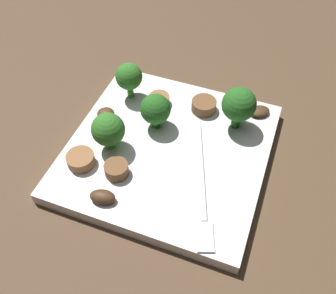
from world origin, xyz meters
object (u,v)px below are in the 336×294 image
broccoli_floret_0 (239,105)px  sausage_slice_0 (204,106)px  broccoli_floret_2 (129,77)px  fork (202,190)px  mushroom_0 (103,197)px  mushroom_3 (106,114)px  sausage_slice_3 (81,160)px  sausage_slice_1 (159,100)px  sausage_slice_2 (116,169)px  plate (168,151)px  mushroom_2 (259,111)px  broccoli_floret_1 (108,130)px  broccoli_floret_3 (155,110)px

broccoli_floret_0 → sausage_slice_0: 0.06m
broccoli_floret_2 → fork: bearing=50.6°
fork → broccoli_floret_0: 0.12m
mushroom_0 → mushroom_3: (-0.12, -0.06, -0.00)m
sausage_slice_3 → sausage_slice_0: bearing=141.5°
broccoli_floret_2 → sausage_slice_3: bearing=-3.1°
sausage_slice_1 → sausage_slice_2: (0.13, -0.00, 0.00)m
mushroom_0 → sausage_slice_3: bearing=-128.0°
mushroom_3 → plate: bearing=78.1°
fork → sausage_slice_1: size_ratio=6.05×
mushroom_2 → mushroom_0: bearing=-34.6°
sausage_slice_2 → mushroom_3: 0.10m
broccoli_floret_1 → mushroom_0: (0.07, 0.03, -0.02)m
sausage_slice_1 → broccoli_floret_1: bearing=-16.6°
sausage_slice_1 → mushroom_3: (0.05, -0.06, -0.00)m
fork → mushroom_3: size_ratio=7.50×
broccoli_floret_1 → sausage_slice_1: size_ratio=1.84×
broccoli_floret_2 → sausage_slice_0: size_ratio=1.60×
sausage_slice_2 → mushroom_3: size_ratio=1.24×
mushroom_0 → mushroom_3: size_ratio=1.28×
fork → mushroom_0: 0.11m
mushroom_2 → sausage_slice_3: bearing=-49.1°
broccoli_floret_0 → sausage_slice_2: size_ratio=2.11×
sausage_slice_1 → mushroom_3: same height
sausage_slice_0 → broccoli_floret_1: bearing=-40.6°
sausage_slice_1 → mushroom_3: size_ratio=1.24×
broccoli_floret_1 → mushroom_0: broccoli_floret_1 is taller
sausage_slice_0 → mushroom_3: size_ratio=1.45×
broccoli_floret_0 → sausage_slice_2: broccoli_floret_0 is taller
mushroom_3 → mushroom_2: bearing=112.2°
sausage_slice_0 → sausage_slice_2: size_ratio=1.16×
mushroom_2 → mushroom_3: (0.08, -0.19, 0.00)m
broccoli_floret_2 → plate: bearing=49.8°
broccoli_floret_2 → mushroom_3: broccoli_floret_2 is taller
plate → broccoli_floret_2: broccoli_floret_2 is taller
fork → sausage_slice_1: bearing=-160.0°
broccoli_floret_0 → broccoli_floret_1: size_ratio=1.15×
sausage_slice_2 → mushroom_2: size_ratio=1.01×
sausage_slice_3 → mushroom_2: bearing=130.9°
plate → sausage_slice_1: sausage_slice_1 is taller
sausage_slice_2 → mushroom_2: 0.21m
plate → sausage_slice_3: sausage_slice_3 is taller
sausage_slice_3 → mushroom_3: size_ratio=1.46×
fork → sausage_slice_1: (-0.12, -0.10, 0.00)m
broccoli_floret_3 → sausage_slice_0: bearing=135.2°
plate → sausage_slice_2: sausage_slice_2 is taller
broccoli_floret_3 → sausage_slice_3: (0.09, -0.06, -0.02)m
sausage_slice_1 → sausage_slice_2: sausage_slice_2 is taller
sausage_slice_1 → sausage_slice_2: size_ratio=1.00×
fork → broccoli_floret_3: 0.12m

